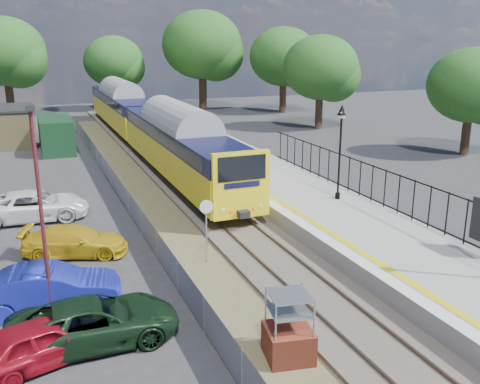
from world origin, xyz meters
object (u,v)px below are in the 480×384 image
car_yellow (75,241)px  car_white (34,206)px  victorian_lamp_north (341,130)px  brick_plinth (289,328)px  car_red (42,342)px  car_blue (50,289)px  carpark_lamp (40,203)px  train (144,120)px  speed_sign (206,221)px  car_green (94,322)px

car_yellow → car_white: 5.51m
victorian_lamp_north → car_white: size_ratio=0.90×
brick_plinth → car_red: bearing=159.8°
car_blue → carpark_lamp: bearing=-174.0°
train → car_white: bearing=-119.9°
speed_sign → car_green: (-4.78, -4.20, -1.07)m
car_green → car_blue: size_ratio=1.08×
train → speed_sign: train is taller
brick_plinth → car_yellow: 10.85m
victorian_lamp_north → car_white: (-13.89, 4.95, -3.59)m
carpark_lamp → victorian_lamp_north: bearing=21.9°
victorian_lamp_north → train: (-5.30, 19.91, -1.96)m
brick_plinth → car_blue: brick_plinth is taller
brick_plinth → car_green: size_ratio=0.41×
car_red → train: bearing=-34.4°
speed_sign → car_red: speed_sign is taller
carpark_lamp → car_green: 3.82m
speed_sign → car_red: size_ratio=0.69×
victorian_lamp_north → car_white: victorian_lamp_north is taller
train → car_white: size_ratio=8.00×
carpark_lamp → car_blue: (0.02, 0.72, -3.09)m
carpark_lamp → train: bearing=71.8°
carpark_lamp → car_green: carpark_lamp is taller
car_yellow → car_blue: bearing=-176.4°
car_green → train: bearing=-15.7°
brick_plinth → car_yellow: (-4.67, 9.78, -0.35)m
carpark_lamp → car_blue: size_ratio=1.50×
car_red → victorian_lamp_north: bearing=-77.7°
car_red → car_blue: (0.37, 3.08, 0.09)m
car_blue → car_yellow: bearing=-7.4°
car_green → car_red: (-1.44, -0.51, -0.03)m
carpark_lamp → car_red: carpark_lamp is taller
car_red → car_blue: car_blue is taller
victorian_lamp_north → car_blue: 14.89m
car_yellow → car_white: car_white is taller
train → car_red: bearing=-107.4°
car_yellow → car_white: bearing=33.3°
speed_sign → car_green: speed_sign is taller
car_white → carpark_lamp: bearing=-174.5°
victorian_lamp_north → train: 20.69m
speed_sign → car_blue: bearing=-157.9°
train → carpark_lamp: size_ratio=6.11×
victorian_lamp_north → carpark_lamp: carpark_lamp is taller
car_green → car_white: car_white is taller
brick_plinth → speed_sign: bearing=90.0°
brick_plinth → car_red: brick_plinth is taller
car_blue → brick_plinth: bearing=-125.1°
train → brick_plinth: (-2.50, -30.06, -1.39)m
car_white → train: bearing=-25.6°
brick_plinth → speed_sign: 7.04m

